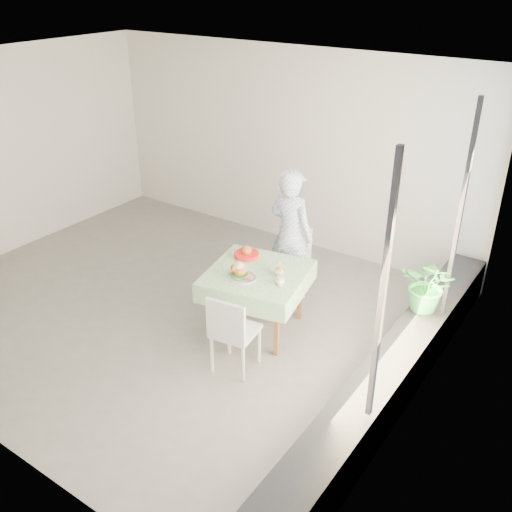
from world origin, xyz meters
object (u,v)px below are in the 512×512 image
Objects in this scene: main_dish at (240,272)px; potted_plant at (429,285)px; cafe_table at (257,294)px; chair_far at (290,276)px; diner at (291,235)px; juice_cup_orange at (279,270)px; chair_near at (235,346)px.

potted_plant reaches higher than main_dish.
chair_far is (-0.08, 0.84, -0.19)m from cafe_table.
main_dish is (0.02, -1.06, -0.03)m from diner.
diner is 1.06m from main_dish.
chair_far is 2.58× the size of main_dish.
juice_cup_orange is at bearing 40.95° from main_dish.
chair_far is 1.59m from chair_near.
diner reaches higher than potted_plant.
main_dish reaches higher than cafe_table.
chair_near is 1.48× the size of potted_plant.
diner reaches higher than juice_cup_orange.
diner is at bearing 174.31° from potted_plant.
cafe_table is 0.40m from main_dish.
chair_far is 0.99× the size of chair_near.
chair_near is (0.22, -0.72, -0.19)m from cafe_table.
main_dish is at bearing -139.05° from juice_cup_orange.
chair_far is 0.56m from diner.
cafe_table is at bearing -164.21° from juice_cup_orange.
juice_cup_orange is (0.24, 0.07, 0.34)m from cafe_table.
juice_cup_orange is (0.02, 0.79, 0.53)m from chair_near.
cafe_table is 3.60× the size of main_dish.
potted_plant is at bearing 43.97° from chair_near.
main_dish is at bearing -89.70° from chair_far.
chair_far is at bearing 95.45° from cafe_table.
juice_cup_orange is at bearing 118.77° from diner.
cafe_table is 0.78m from chair_near.
diner is (-0.10, 0.86, 0.37)m from cafe_table.
potted_plant is (1.45, 1.40, 0.53)m from chair_near.
cafe_table is at bearing -84.55° from chair_far.
chair_far is 3.49× the size of juice_cup_orange.
main_dish is 1.35× the size of juice_cup_orange.
cafe_table is 1.39× the size of chair_near.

